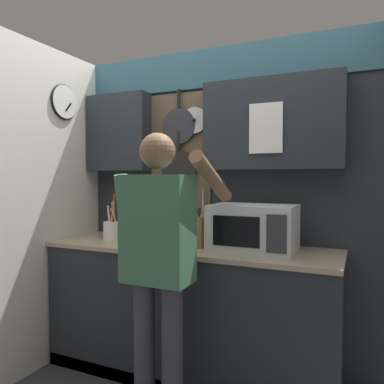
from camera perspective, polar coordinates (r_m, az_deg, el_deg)
ground_plane at (r=2.92m, az=-0.55°, el=-25.99°), size 14.00×14.00×0.00m
base_cabinet_counter at (r=2.73m, az=-0.57°, el=-17.64°), size 2.02×0.62×0.91m
back_wall_unit at (r=2.82m, az=2.22°, el=3.00°), size 2.59×0.22×2.34m
side_wall at (r=2.87m, az=-23.11°, el=-1.89°), size 0.07×1.60×2.34m
microwave at (r=2.42m, az=9.32°, el=-5.46°), size 0.53×0.37×0.30m
knife_block at (r=2.56m, az=0.75°, el=-5.95°), size 0.12×0.16×0.28m
utensil_crock at (r=2.92m, az=-12.11°, el=-5.54°), size 0.13×0.13×0.35m
person at (r=2.12m, az=-5.10°, el=-9.05°), size 0.54×0.61×1.63m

